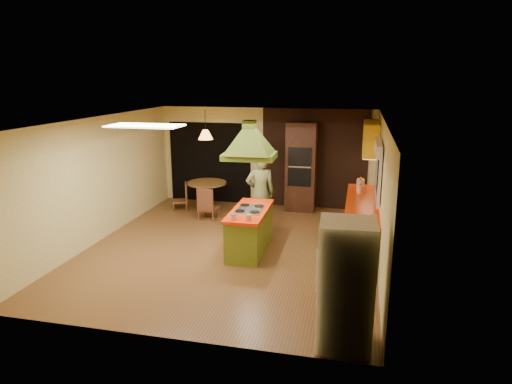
% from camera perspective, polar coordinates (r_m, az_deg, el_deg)
% --- Properties ---
extents(ground, '(6.50, 6.50, 0.00)m').
position_cam_1_polar(ground, '(9.03, -3.03, -6.97)').
color(ground, brown).
rests_on(ground, ground).
extents(room_walls, '(5.50, 6.50, 6.50)m').
position_cam_1_polar(room_walls, '(8.66, -3.14, 0.76)').
color(room_walls, beige).
rests_on(room_walls, ground).
extents(ceiling_plane, '(6.50, 6.50, 0.00)m').
position_cam_1_polar(ceiling_plane, '(8.45, -3.25, 9.03)').
color(ceiling_plane, silver).
rests_on(ceiling_plane, room_walls).
extents(brick_panel, '(2.64, 0.03, 2.50)m').
position_cam_1_polar(brick_panel, '(11.55, 7.31, 4.10)').
color(brick_panel, '#381E14').
rests_on(brick_panel, ground).
extents(nook_opening, '(2.20, 0.03, 2.10)m').
position_cam_1_polar(nook_opening, '(12.15, -5.75, 3.69)').
color(nook_opening, black).
rests_on(nook_opening, ground).
extents(right_counter, '(0.62, 3.05, 0.92)m').
position_cam_1_polar(right_counter, '(9.13, 13.00, -4.01)').
color(right_counter, olive).
rests_on(right_counter, ground).
extents(upper_cabinets, '(0.34, 1.40, 0.70)m').
position_cam_1_polar(upper_cabinets, '(10.37, 14.17, 6.54)').
color(upper_cabinets, yellow).
rests_on(upper_cabinets, room_walls).
extents(window_right, '(0.12, 1.35, 1.06)m').
position_cam_1_polar(window_right, '(8.63, 15.11, 3.77)').
color(window_right, black).
rests_on(window_right, room_walls).
extents(fluor_panel, '(1.20, 0.60, 0.03)m').
position_cam_1_polar(fluor_panel, '(7.74, -13.70, 8.04)').
color(fluor_panel, white).
rests_on(fluor_panel, ceiling_plane).
extents(kitchen_island, '(0.69, 1.65, 0.84)m').
position_cam_1_polar(kitchen_island, '(8.74, -0.79, -4.77)').
color(kitchen_island, olive).
rests_on(kitchen_island, ground).
extents(range_hood, '(0.98, 0.72, 0.78)m').
position_cam_1_polar(range_hood, '(8.32, -0.83, 7.26)').
color(range_hood, '#59731C').
rests_on(range_hood, ceiling_plane).
extents(man, '(0.73, 0.60, 1.71)m').
position_cam_1_polar(man, '(9.71, 0.54, -0.12)').
color(man, brown).
rests_on(man, ground).
extents(refrigerator, '(0.70, 0.66, 1.62)m').
position_cam_1_polar(refrigerator, '(5.76, 11.12, -11.31)').
color(refrigerator, white).
rests_on(refrigerator, ground).
extents(wall_oven, '(0.73, 0.61, 2.19)m').
position_cam_1_polar(wall_oven, '(11.33, 5.66, 3.16)').
color(wall_oven, '#452416').
rests_on(wall_oven, ground).
extents(dining_table, '(0.96, 0.96, 0.72)m').
position_cam_1_polar(dining_table, '(11.42, -6.14, 0.19)').
color(dining_table, brown).
rests_on(dining_table, ground).
extents(chair_left, '(0.49, 0.49, 0.69)m').
position_cam_1_polar(chair_left, '(11.61, -9.55, -0.52)').
color(chair_left, brown).
rests_on(chair_left, ground).
extents(chair_near, '(0.45, 0.45, 0.76)m').
position_cam_1_polar(chair_near, '(10.77, -5.98, -1.35)').
color(chair_near, brown).
rests_on(chair_near, ground).
extents(pendant_lamp, '(0.43, 0.43, 0.23)m').
position_cam_1_polar(pendant_lamp, '(11.16, -6.33, 7.15)').
color(pendant_lamp, '#FF9E3F').
rests_on(pendant_lamp, ceiling_plane).
extents(canister_large, '(0.19, 0.19, 0.24)m').
position_cam_1_polar(canister_large, '(9.82, 12.92, 0.79)').
color(canister_large, beige).
rests_on(canister_large, right_counter).
extents(canister_medium, '(0.17, 0.17, 0.21)m').
position_cam_1_polar(canister_medium, '(10.06, 12.92, 1.02)').
color(canister_medium, '#FFF5CD').
rests_on(canister_medium, right_counter).
extents(canister_small, '(0.13, 0.13, 0.16)m').
position_cam_1_polar(canister_small, '(9.66, 12.90, 0.33)').
color(canister_small, beige).
rests_on(canister_small, right_counter).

